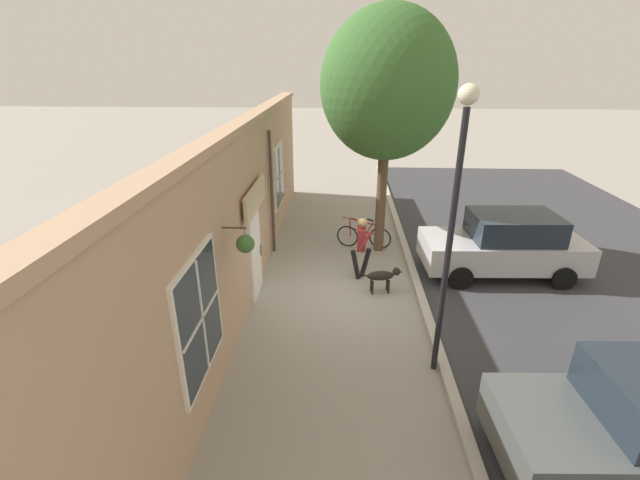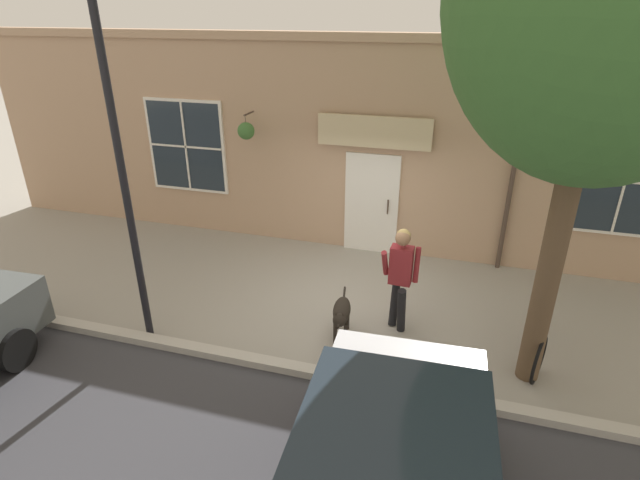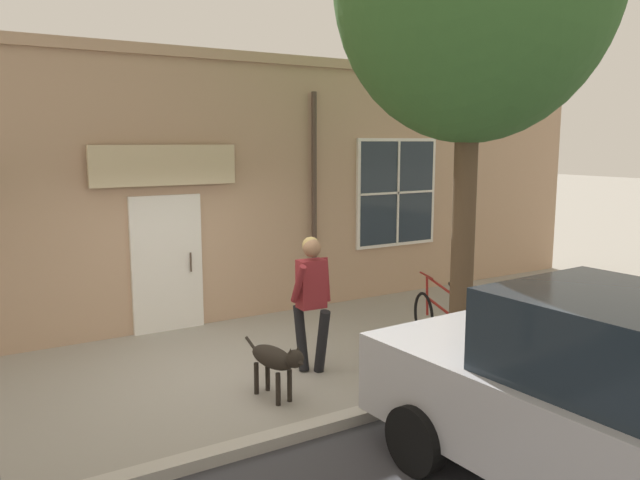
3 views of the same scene
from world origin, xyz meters
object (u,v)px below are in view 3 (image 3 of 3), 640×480
dog_on_leash (276,359)px  pedestrian_walking (312,291)px  parked_car_mid_block (629,411)px  leaning_bicycle (444,321)px

dog_on_leash → pedestrian_walking: bearing=124.1°
pedestrian_walking → parked_car_mid_block: 3.97m
pedestrian_walking → parked_car_mid_block: parked_car_mid_block is taller
parked_car_mid_block → leaning_bicycle: bearing=156.5°
pedestrian_walking → leaning_bicycle: bearing=85.3°
dog_on_leash → leaning_bicycle: size_ratio=0.64×
parked_car_mid_block → dog_on_leash: bearing=-160.0°
dog_on_leash → parked_car_mid_block: size_ratio=0.25×
pedestrian_walking → parked_car_mid_block: bearing=6.5°
leaning_bicycle → dog_on_leash: bearing=-82.8°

